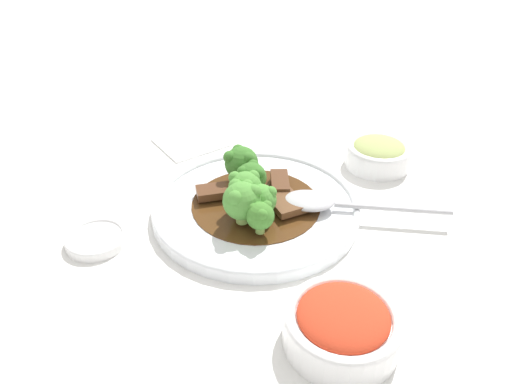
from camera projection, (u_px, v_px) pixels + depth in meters
The scene contains 16 objects.
ground_plane at pixel (256, 213), 0.68m from camera, with size 4.00×4.00×0.00m, color white.
main_plate at pixel (256, 207), 0.67m from camera, with size 0.28×0.28×0.02m.
beef_strip_0 at pixel (223, 190), 0.68m from camera, with size 0.07×0.04×0.01m.
beef_strip_1 at pixel (280, 183), 0.69m from camera, with size 0.04×0.06×0.01m.
beef_strip_2 at pixel (284, 201), 0.66m from camera, with size 0.04×0.07×0.01m.
broccoli_floret_0 at pixel (252, 177), 0.66m from camera, with size 0.04×0.04×0.05m.
broccoli_floret_1 at pixel (242, 200), 0.61m from camera, with size 0.05×0.05×0.06m.
broccoli_floret_2 at pixel (245, 188), 0.63m from camera, with size 0.04×0.04×0.05m.
broccoli_floret_3 at pixel (240, 163), 0.69m from camera, with size 0.05×0.05×0.05m.
broccoli_floret_4 at pixel (261, 199), 0.63m from camera, with size 0.04×0.04×0.04m.
broccoli_floret_5 at pixel (260, 215), 0.60m from camera, with size 0.03×0.03×0.04m.
serving_spoon at pixel (320, 202), 0.65m from camera, with size 0.21×0.13×0.01m.
side_bowl_kimchi at pixel (342, 325), 0.48m from camera, with size 0.12×0.12×0.05m.
side_bowl_appetizer at pixel (378, 153), 0.77m from camera, with size 0.10×0.10×0.04m.
sauce_dish at pixel (96, 239), 0.62m from camera, with size 0.08×0.08×0.01m.
paper_napkin at pixel (191, 142), 0.84m from camera, with size 0.12×0.12×0.01m.
Camera 1 is at (0.20, 0.51, 0.40)m, focal length 35.00 mm.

